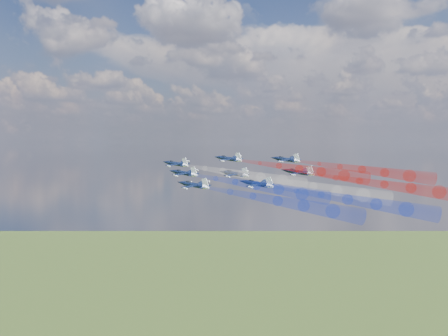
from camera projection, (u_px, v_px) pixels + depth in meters
The scene contains 16 objects.
jet_lead at pixel (176, 164), 185.54m from camera, with size 9.82×12.27×3.27m, color black, non-canonical shape.
trail_lead at pixel (241, 174), 168.18m from camera, with size 4.09×45.25×4.09m, color white, non-canonical shape.
jet_inner_left at pixel (184, 173), 170.69m from camera, with size 9.82×12.27×3.27m, color black, non-canonical shape.
trail_inner_left at pixel (256, 186), 153.33m from camera, with size 4.09×45.25×4.09m, color blue, non-canonical shape.
jet_inner_right at pixel (229, 159), 185.37m from camera, with size 9.82×12.27×3.27m, color black, non-canonical shape.
trail_inner_right at pixel (299, 169), 168.01m from camera, with size 4.09×45.25×4.09m, color red, non-canonical shape.
jet_outer_left at pixel (194, 185), 151.86m from camera, with size 9.82×12.27×3.27m, color black, non-canonical shape.
trail_outer_left at pixel (278, 201), 134.50m from camera, with size 4.09×45.25×4.09m, color blue, non-canonical shape.
jet_center_third at pixel (235, 174), 170.05m from camera, with size 9.82×12.27×3.27m, color black, non-canonical shape.
trail_center_third at pixel (313, 186), 152.70m from camera, with size 4.09×45.25×4.09m, color white, non-canonical shape.
jet_outer_right at pixel (286, 159), 187.41m from camera, with size 9.82×12.27×3.27m, color black, non-canonical shape.
trail_outer_right at pixel (362, 169), 170.06m from camera, with size 4.09×45.25×4.09m, color red, non-canonical shape.
jet_rear_left at pixel (257, 184), 154.15m from camera, with size 9.82×12.27×3.27m, color black, non-canonical shape.
trail_rear_left at pixel (348, 199), 136.79m from camera, with size 4.09×45.25×4.09m, color blue, non-canonical shape.
jet_rear_right at pixel (299, 172), 169.64m from camera, with size 9.82×12.27×3.27m, color black, non-canonical shape.
trail_rear_right at pixel (384, 185), 152.28m from camera, with size 4.09×45.25×4.09m, color red, non-canonical shape.
Camera 1 is at (78.52, -175.91, 163.90)m, focal length 43.46 mm.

